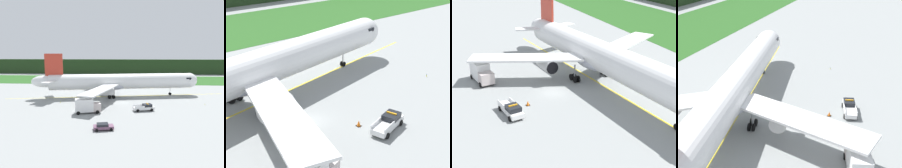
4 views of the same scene
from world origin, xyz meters
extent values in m
plane|color=gray|center=(0.00, 0.00, 0.00)|extent=(320.00, 320.00, 0.00)
cube|color=yellow|center=(-1.04, 9.17, 0.00)|extent=(75.90, 13.51, 0.01)
cylinder|color=white|center=(-1.04, 9.17, 5.25)|extent=(48.32, 13.47, 5.29)
ellipsoid|color=white|center=(-26.31, 4.77, 5.65)|extent=(9.02, 5.36, 3.97)
ellipsoid|color=#AFB2C2|center=(-3.41, 8.76, 3.80)|extent=(10.92, 7.21, 2.91)
cube|color=white|center=(-10.24, 18.97, 4.59)|extent=(15.66, 19.16, 0.35)
cylinder|color=#ABABAB|center=(-7.73, 16.24, 3.40)|extent=(4.74, 3.12, 2.40)
cylinder|color=black|center=(-5.52, 16.63, 3.40)|extent=(0.50, 2.20, 2.21)
cube|color=white|center=(-6.38, -3.15, 4.59)|extent=(10.08, 20.81, 0.35)
cylinder|color=#ABABAB|center=(-4.94, 0.26, 3.40)|extent=(4.74, 3.12, 2.40)
cylinder|color=black|center=(-2.73, 0.64, 3.40)|extent=(0.50, 2.20, 2.21)
cube|color=#BC3424|center=(-23.02, 5.34, 10.59)|extent=(5.83, 1.44, 8.57)
cube|color=white|center=(-24.17, 9.01, 6.18)|extent=(5.83, 7.68, 0.28)
cube|color=white|center=(-22.86, 1.50, 6.18)|extent=(3.76, 7.55, 0.28)
cylinder|color=gray|center=(-4.99, 11.98, 1.90)|extent=(0.28, 0.28, 2.61)
cylinder|color=black|center=(-4.24, 11.75, 0.60)|extent=(1.23, 0.50, 1.20)
cylinder|color=black|center=(-4.36, 12.44, 0.60)|extent=(1.23, 0.50, 1.20)
cylinder|color=black|center=(-5.62, 11.51, 0.60)|extent=(1.23, 0.50, 1.20)
cylinder|color=black|center=(-5.74, 12.20, 0.60)|extent=(1.23, 0.50, 1.20)
cylinder|color=gray|center=(-3.81, 5.20, 1.90)|extent=(0.28, 0.28, 2.61)
cylinder|color=black|center=(-3.18, 5.67, 0.60)|extent=(1.23, 0.50, 1.20)
cylinder|color=black|center=(-3.06, 4.98, 0.60)|extent=(1.23, 0.50, 1.20)
cylinder|color=black|center=(-4.56, 5.43, 0.60)|extent=(1.23, 0.50, 1.20)
cylinder|color=black|center=(-4.44, 4.74, 0.60)|extent=(1.23, 0.50, 1.20)
cube|color=white|center=(5.61, -8.22, 0.73)|extent=(5.86, 3.19, 0.70)
cube|color=black|center=(6.59, -7.98, 1.43)|extent=(2.58, 2.25, 0.70)
cube|color=white|center=(4.10, -7.65, 1.31)|extent=(2.62, 0.73, 0.45)
cube|color=white|center=(4.53, -9.42, 1.31)|extent=(2.62, 0.73, 0.45)
cube|color=orange|center=(6.59, -7.98, 1.86)|extent=(0.51, 1.35, 0.16)
cylinder|color=black|center=(7.22, -6.82, 0.38)|extent=(0.80, 0.41, 0.76)
cylinder|color=black|center=(7.69, -8.72, 0.38)|extent=(0.80, 0.41, 0.76)
cylinder|color=black|center=(3.54, -7.71, 0.38)|extent=(0.80, 0.41, 0.76)
cylinder|color=black|center=(4.01, -9.62, 0.38)|extent=(0.80, 0.41, 0.76)
cube|color=#C1B2AF|center=(-6.54, -10.54, 1.45)|extent=(2.46, 2.81, 2.00)
cube|color=white|center=(-9.63, -11.38, 2.06)|extent=(4.98, 3.50, 3.23)
cylinder|color=#99999E|center=(-8.76, -11.14, 0.36)|extent=(0.77, 0.30, 1.04)
cylinder|color=#99999E|center=(-10.50, -11.61, 0.36)|extent=(0.77, 0.30, 1.04)
cylinder|color=black|center=(-6.85, -9.38, 0.45)|extent=(0.94, 0.49, 0.90)
cylinder|color=black|center=(-6.22, -11.69, 0.45)|extent=(0.94, 0.49, 0.90)
cylinder|color=black|center=(-11.47, -10.63, 0.45)|extent=(0.94, 0.49, 0.90)
cylinder|color=black|center=(-10.84, -12.95, 0.45)|extent=(0.94, 0.49, 0.90)
cube|color=black|center=(3.54, -5.23, 0.01)|extent=(0.63, 0.63, 0.03)
cone|color=orange|center=(3.54, -5.23, 0.41)|extent=(0.48, 0.48, 0.75)
cylinder|color=yellow|center=(-19.10, -1.28, 0.19)|extent=(0.10, 0.10, 0.37)
sphere|color=blue|center=(-19.10, -1.28, 0.42)|extent=(0.12, 0.12, 0.12)
camera|label=1|loc=(0.50, -60.23, 15.36)|focal=32.28mm
camera|label=2|loc=(-23.49, -31.36, 22.06)|focal=54.21mm
camera|label=3|loc=(46.55, -13.50, 21.45)|focal=49.75mm
camera|label=4|loc=(-39.34, -12.55, 25.37)|focal=48.30mm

